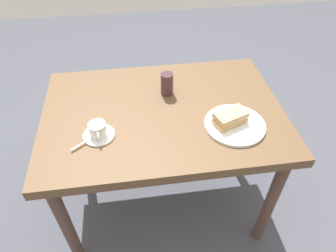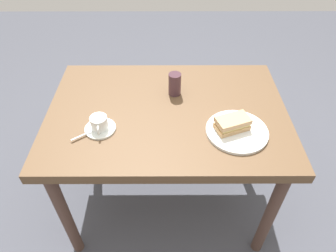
{
  "view_description": "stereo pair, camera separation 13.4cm",
  "coord_description": "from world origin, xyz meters",
  "px_view_note": "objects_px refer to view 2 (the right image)",
  "views": [
    {
      "loc": [
        0.13,
        1.11,
        1.71
      ],
      "look_at": [
        -0.0,
        0.15,
        0.79
      ],
      "focal_mm": 32.3,
      "sensor_mm": 36.0,
      "label": 1
    },
    {
      "loc": [
        -0.0,
        1.12,
        1.71
      ],
      "look_at": [
        -0.0,
        0.15,
        0.79
      ],
      "focal_mm": 32.3,
      "sensor_mm": 36.0,
      "label": 2
    }
  ],
  "objects_px": {
    "dining_table": "(167,123)",
    "coffee_cup": "(99,123)",
    "sandwich_front": "(232,124)",
    "spoon": "(85,134)",
    "sandwich_plate": "(237,131)",
    "coffee_saucer": "(100,128)",
    "drinking_glass": "(175,84)"
  },
  "relations": [
    {
      "from": "coffee_cup",
      "to": "dining_table",
      "type": "bearing_deg",
      "value": -155.59
    },
    {
      "from": "coffee_saucer",
      "to": "coffee_cup",
      "type": "xyz_separation_m",
      "value": [
        -0.0,
        0.0,
        0.04
      ]
    },
    {
      "from": "sandwich_front",
      "to": "spoon",
      "type": "height_order",
      "value": "sandwich_front"
    },
    {
      "from": "coffee_saucer",
      "to": "drinking_glass",
      "type": "relative_size",
      "value": 1.19
    },
    {
      "from": "drinking_glass",
      "to": "sandwich_front",
      "type": "bearing_deg",
      "value": 132.07
    },
    {
      "from": "spoon",
      "to": "sandwich_plate",
      "type": "bearing_deg",
      "value": -178.24
    },
    {
      "from": "coffee_cup",
      "to": "drinking_glass",
      "type": "distance_m",
      "value": 0.43
    },
    {
      "from": "sandwich_plate",
      "to": "dining_table",
      "type": "bearing_deg",
      "value": -26.83
    },
    {
      "from": "dining_table",
      "to": "coffee_cup",
      "type": "bearing_deg",
      "value": 24.41
    },
    {
      "from": "coffee_cup",
      "to": "spoon",
      "type": "distance_m",
      "value": 0.08
    },
    {
      "from": "sandwich_plate",
      "to": "spoon",
      "type": "distance_m",
      "value": 0.68
    },
    {
      "from": "dining_table",
      "to": "sandwich_front",
      "type": "xyz_separation_m",
      "value": [
        -0.29,
        0.15,
        0.13
      ]
    },
    {
      "from": "dining_table",
      "to": "drinking_glass",
      "type": "xyz_separation_m",
      "value": [
        -0.04,
        -0.13,
        0.15
      ]
    },
    {
      "from": "sandwich_plate",
      "to": "coffee_saucer",
      "type": "relative_size",
      "value": 1.98
    },
    {
      "from": "sandwich_front",
      "to": "spoon",
      "type": "xyz_separation_m",
      "value": [
        0.65,
        0.03,
        -0.03
      ]
    },
    {
      "from": "sandwich_plate",
      "to": "drinking_glass",
      "type": "height_order",
      "value": "drinking_glass"
    },
    {
      "from": "coffee_saucer",
      "to": "coffee_cup",
      "type": "relative_size",
      "value": 1.34
    },
    {
      "from": "dining_table",
      "to": "spoon",
      "type": "bearing_deg",
      "value": 26.13
    },
    {
      "from": "dining_table",
      "to": "spoon",
      "type": "height_order",
      "value": "spoon"
    },
    {
      "from": "sandwich_plate",
      "to": "coffee_saucer",
      "type": "bearing_deg",
      "value": -2.03
    },
    {
      "from": "coffee_saucer",
      "to": "drinking_glass",
      "type": "height_order",
      "value": "drinking_glass"
    },
    {
      "from": "sandwich_plate",
      "to": "spoon",
      "type": "relative_size",
      "value": 3.19
    },
    {
      "from": "sandwich_plate",
      "to": "drinking_glass",
      "type": "distance_m",
      "value": 0.4
    },
    {
      "from": "spoon",
      "to": "drinking_glass",
      "type": "distance_m",
      "value": 0.51
    },
    {
      "from": "sandwich_front",
      "to": "coffee_saucer",
      "type": "xyz_separation_m",
      "value": [
        0.59,
        -0.01,
        -0.04
      ]
    },
    {
      "from": "coffee_saucer",
      "to": "spoon",
      "type": "height_order",
      "value": "spoon"
    },
    {
      "from": "sandwich_plate",
      "to": "sandwich_front",
      "type": "height_order",
      "value": "sandwich_front"
    },
    {
      "from": "sandwich_front",
      "to": "spoon",
      "type": "relative_size",
      "value": 1.9
    },
    {
      "from": "dining_table",
      "to": "coffee_saucer",
      "type": "distance_m",
      "value": 0.35
    },
    {
      "from": "coffee_cup",
      "to": "spoon",
      "type": "bearing_deg",
      "value": 34.06
    },
    {
      "from": "dining_table",
      "to": "coffee_cup",
      "type": "relative_size",
      "value": 11.1
    },
    {
      "from": "sandwich_plate",
      "to": "sandwich_front",
      "type": "bearing_deg",
      "value": -25.86
    }
  ]
}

